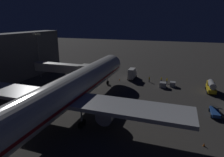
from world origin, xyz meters
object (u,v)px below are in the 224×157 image
jet_bridge (68,69)px  belt_loader (215,111)px  fuel_tanker (211,86)px  ground_crew_by_belt_loader (167,80)px  ground_crew_near_nose_gear (149,79)px  airliner_at_gate (61,96)px  baggage_container_mid_row (173,84)px  ground_crew_marshaller_fwd (161,79)px  baggage_container_near_belt (163,85)px  traffic_cone_nose_port (119,79)px  ops_van (132,73)px  traffic_cone_wingtip_svc_side (204,145)px  apron_floodlight_mast (38,52)px  traffic_cone_nose_starboard (107,78)px

jet_bridge → belt_loader: bearing=171.6°
fuel_tanker → ground_crew_by_belt_loader: bearing=-16.4°
ground_crew_near_nose_gear → airliner_at_gate: bearing=69.8°
belt_loader → ground_crew_by_belt_loader: size_ratio=4.16×
belt_loader → ground_crew_by_belt_loader: bearing=-59.5°
baggage_container_mid_row → ground_crew_by_belt_loader: 2.94m
jet_bridge → belt_loader: (-39.11, 5.75, -4.94)m
fuel_tanker → ground_crew_marshaller_fwd: 14.78m
baggage_container_near_belt → ground_crew_marshaller_fwd: 4.84m
traffic_cone_nose_port → airliner_at_gate: bearing=86.0°
baggage_container_near_belt → traffic_cone_nose_port: size_ratio=3.45×
jet_bridge → ground_crew_marshaller_fwd: jet_bridge is taller
belt_loader → ops_van: bearing=-42.2°
fuel_tanker → ground_crew_by_belt_loader: 12.86m
airliner_at_gate → jet_bridge: airliner_at_gate is taller
jet_bridge → ground_crew_near_nose_gear: bearing=-149.2°
airliner_at_gate → traffic_cone_nose_port: 31.69m
fuel_tanker → baggage_container_mid_row: (10.42, -1.41, -0.95)m
traffic_cone_wingtip_svc_side → baggage_container_near_belt: bearing=-72.2°
apron_floodlight_mast → ops_van: bearing=-164.5°
belt_loader → fuel_tanker: (-1.10, -15.41, 0.80)m
apron_floodlight_mast → ground_crew_marshaller_fwd: size_ratio=8.52×
traffic_cone_wingtip_svc_side → traffic_cone_nose_starboard: bearing=-47.3°
ops_van → traffic_cone_nose_starboard: 8.78m
ops_van → baggage_container_near_belt: 12.49m
fuel_tanker → ground_crew_near_nose_gear: 18.29m
baggage_container_near_belt → ground_crew_near_nose_gear: ground_crew_near_nose_gear is taller
baggage_container_near_belt → ground_crew_by_belt_loader: ground_crew_by_belt_loader is taller
apron_floodlight_mast → traffic_cone_nose_starboard: 25.47m
airliner_at_gate → apron_floodlight_mast: (25.50, -25.76, 3.35)m
jet_bridge → baggage_container_mid_row: jet_bridge is taller
airliner_at_gate → ops_van: size_ratio=11.55×
ops_van → ground_crew_near_nose_gear: ops_van is taller
jet_bridge → apron_floodlight_mast: bearing=-22.9°
fuel_tanker → baggage_container_near_belt: (13.19, 0.41, -0.88)m
baggage_container_mid_row → ground_crew_by_belt_loader: size_ratio=0.91×
apron_floodlight_mast → ground_crew_near_nose_gear: (-37.51, -6.82, -8.05)m
airliner_at_gate → baggage_container_near_belt: airliner_at_gate is taller
airliner_at_gate → baggage_container_near_belt: size_ratio=34.53×
belt_loader → ground_crew_marshaller_fwd: (13.02, -19.74, 0.15)m
fuel_tanker → jet_bridge: bearing=13.5°
baggage_container_mid_row → traffic_cone_nose_starboard: 21.73m
airliner_at_gate → ground_crew_near_nose_gear: (-12.01, -32.58, -4.70)m
ground_crew_near_nose_gear → belt_loader: bearing=131.5°
fuel_tanker → traffic_cone_wingtip_svc_side: size_ratio=10.81×
airliner_at_gate → ground_crew_by_belt_loader: airliner_at_gate is taller
jet_bridge → ground_crew_near_nose_gear: jet_bridge is taller
apron_floodlight_mast → ground_crew_by_belt_loader: apron_floodlight_mast is taller
traffic_cone_wingtip_svc_side → fuel_tanker: bearing=-98.8°
airliner_at_gate → ops_van: (-5.78, -34.45, -3.87)m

